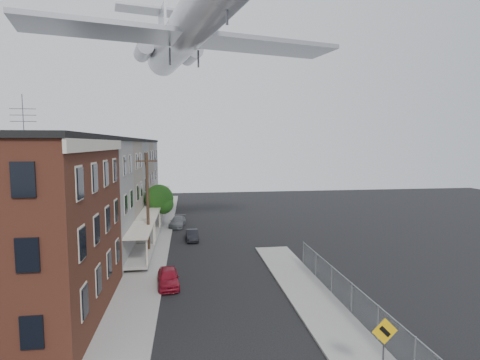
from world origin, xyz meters
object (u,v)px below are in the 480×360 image
object	(u,v)px
car_near	(168,278)
airplane	(185,32)
warning_sign	(384,340)
utility_pole	(148,203)
car_far	(178,222)
street_tree	(160,200)
car_mid	(192,235)

from	to	relation	value
car_near	airplane	world-z (taller)	airplane
warning_sign	airplane	xyz separation A→B (m)	(-7.85, 21.36, 17.79)
warning_sign	utility_pole	size ratio (longest dim) A/B	0.31
car_near	car_far	world-z (taller)	car_near
street_tree	car_mid	xyz separation A→B (m)	(3.47, -5.01, -2.91)
car_far	airplane	xyz separation A→B (m)	(1.18, -9.22, 19.09)
warning_sign	airplane	size ratio (longest dim) A/B	0.09
utility_pole	car_near	bearing A→B (deg)	-74.37
airplane	warning_sign	bearing A→B (deg)	-69.83
airplane	car_far	bearing A→B (deg)	97.28
car_near	car_far	distance (m)	18.70
car_near	airplane	size ratio (longest dim) A/B	0.12
warning_sign	utility_pole	world-z (taller)	utility_pole
utility_pole	street_tree	distance (m)	10.00
warning_sign	utility_pole	distance (m)	22.25
street_tree	utility_pole	bearing A→B (deg)	-91.89
car_far	airplane	bearing A→B (deg)	-75.23
street_tree	car_near	world-z (taller)	street_tree
car_far	utility_pole	bearing A→B (deg)	-93.18
street_tree	airplane	world-z (taller)	airplane
car_near	car_mid	world-z (taller)	car_near
utility_pole	car_far	bearing A→B (deg)	79.32
utility_pole	airplane	xyz separation A→B (m)	(3.35, 2.33, 15.00)
car_near	street_tree	bearing A→B (deg)	90.39
warning_sign	car_far	bearing A→B (deg)	106.44
car_near	car_mid	size ratio (longest dim) A/B	1.10
utility_pole	car_mid	distance (m)	7.46
utility_pole	street_tree	world-z (taller)	utility_pole
utility_pole	car_near	xyz separation A→B (m)	(2.00, -7.15, -4.07)
airplane	car_near	bearing A→B (deg)	-98.13
car_mid	car_far	bearing A→B (deg)	100.47
car_near	airplane	distance (m)	21.33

